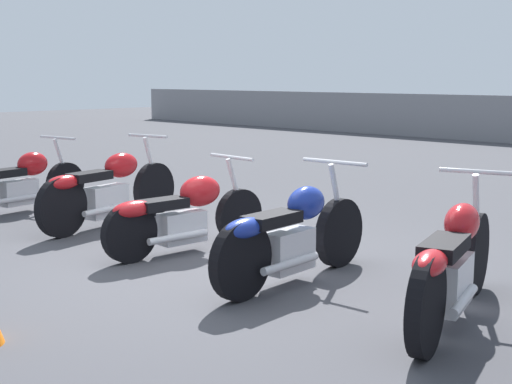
# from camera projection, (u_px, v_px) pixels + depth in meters

# --- Properties ---
(ground_plane) EXTENTS (60.00, 60.00, 0.00)m
(ground_plane) POSITION_uv_depth(u_px,v_px,m) (210.00, 268.00, 6.59)
(ground_plane) COLOR #424247
(motorcycle_slot_0) EXTENTS (0.72, 1.95, 0.95)m
(motorcycle_slot_0) POSITION_uv_depth(u_px,v_px,m) (20.00, 182.00, 9.28)
(motorcycle_slot_0) COLOR black
(motorcycle_slot_0) RESTS_ON ground_plane
(motorcycle_slot_1) EXTENTS (0.75, 2.18, 1.04)m
(motorcycle_slot_1) POSITION_uv_depth(u_px,v_px,m) (108.00, 189.00, 8.40)
(motorcycle_slot_1) COLOR black
(motorcycle_slot_1) RESTS_ON ground_plane
(motorcycle_slot_2) EXTENTS (0.69, 1.93, 0.94)m
(motorcycle_slot_2) POSITION_uv_depth(u_px,v_px,m) (184.00, 214.00, 7.15)
(motorcycle_slot_2) COLOR black
(motorcycle_slot_2) RESTS_ON ground_plane
(motorcycle_slot_3) EXTENTS (0.69, 2.01, 1.01)m
(motorcycle_slot_3) POSITION_uv_depth(u_px,v_px,m) (291.00, 235.00, 6.06)
(motorcycle_slot_3) COLOR black
(motorcycle_slot_3) RESTS_ON ground_plane
(motorcycle_slot_4) EXTENTS (0.87, 2.13, 1.03)m
(motorcycle_slot_4) POSITION_uv_depth(u_px,v_px,m) (453.00, 265.00, 5.07)
(motorcycle_slot_4) COLOR black
(motorcycle_slot_4) RESTS_ON ground_plane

